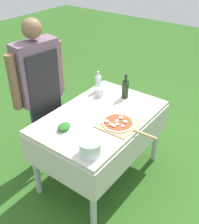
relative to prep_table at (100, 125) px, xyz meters
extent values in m
plane|color=#2D5B1E|center=(0.00, 0.00, -0.63)|extent=(12.00, 12.00, 0.00)
cube|color=beige|center=(0.00, 0.00, 0.09)|extent=(1.21, 0.79, 0.04)
cube|color=beige|center=(0.00, -0.40, -0.07)|extent=(1.21, 0.01, 0.28)
cube|color=beige|center=(0.00, 0.40, -0.07)|extent=(1.21, 0.01, 0.28)
cube|color=beige|center=(-0.61, 0.00, -0.07)|extent=(0.01, 0.79, 0.28)
cube|color=beige|center=(0.61, 0.00, -0.07)|extent=(0.01, 0.79, 0.28)
cylinder|color=#B7B7BC|center=(-0.54, -0.34, -0.28)|extent=(0.06, 0.06, 0.70)
cylinder|color=#B7B7BC|center=(0.54, -0.34, -0.28)|extent=(0.06, 0.06, 0.70)
cylinder|color=#B7B7BC|center=(-0.54, 0.34, -0.28)|extent=(0.06, 0.06, 0.70)
cylinder|color=#B7B7BC|center=(0.54, 0.34, -0.28)|extent=(0.06, 0.06, 0.70)
cylinder|color=#333D56|center=(-0.08, 0.60, -0.24)|extent=(0.11, 0.11, 0.77)
cylinder|color=#333D56|center=(-0.23, 0.62, -0.24)|extent=(0.11, 0.11, 0.77)
cube|color=#6B5166|center=(-0.16, 0.61, 0.43)|extent=(0.44, 0.23, 0.58)
cube|color=#232326|center=(-0.17, 0.51, 0.22)|extent=(0.33, 0.06, 0.84)
cylinder|color=brown|center=(0.08, 0.57, 0.41)|extent=(0.09, 0.09, 0.52)
cylinder|color=brown|center=(-0.40, 0.64, 0.41)|extent=(0.09, 0.09, 0.52)
sphere|color=brown|center=(-0.16, 0.61, 0.83)|extent=(0.18, 0.18, 0.18)
cube|color=tan|center=(-0.03, -0.21, 0.11)|extent=(0.32, 0.32, 0.01)
cylinder|color=tan|center=(-0.02, -0.47, 0.11)|extent=(0.03, 0.22, 0.02)
cylinder|color=beige|center=(-0.03, -0.21, 0.12)|extent=(0.28, 0.28, 0.01)
cylinder|color=#D14223|center=(-0.03, -0.21, 0.13)|extent=(0.25, 0.25, 0.00)
ellipsoid|color=white|center=(-0.06, -0.28, 0.14)|extent=(0.05, 0.05, 0.01)
ellipsoid|color=white|center=(0.03, -0.20, 0.14)|extent=(0.05, 0.04, 0.02)
ellipsoid|color=white|center=(-0.11, -0.22, 0.14)|extent=(0.04, 0.05, 0.02)
ellipsoid|color=white|center=(0.00, -0.27, 0.14)|extent=(0.05, 0.05, 0.02)
ellipsoid|color=white|center=(-0.02, -0.20, 0.14)|extent=(0.03, 0.03, 0.01)
ellipsoid|color=white|center=(-0.09, -0.13, 0.14)|extent=(0.05, 0.06, 0.02)
ellipsoid|color=white|center=(-0.04, -0.20, 0.14)|extent=(0.04, 0.04, 0.01)
ellipsoid|color=white|center=(-0.07, -0.23, 0.14)|extent=(0.04, 0.04, 0.01)
ellipsoid|color=white|center=(-0.10, -0.19, 0.15)|extent=(0.05, 0.06, 0.02)
ellipsoid|color=#286B23|center=(0.00, -0.19, 0.14)|extent=(0.03, 0.02, 0.00)
ellipsoid|color=#286B23|center=(-0.01, -0.23, 0.14)|extent=(0.04, 0.03, 0.00)
ellipsoid|color=#286B23|center=(-0.06, -0.22, 0.14)|extent=(0.03, 0.02, 0.00)
ellipsoid|color=#286B23|center=(-0.06, -0.18, 0.14)|extent=(0.02, 0.03, 0.00)
ellipsoid|color=#286B23|center=(0.04, -0.28, 0.14)|extent=(0.04, 0.03, 0.00)
ellipsoid|color=#286B23|center=(-0.10, -0.20, 0.14)|extent=(0.04, 0.03, 0.00)
cylinder|color=black|center=(0.42, 0.00, 0.20)|extent=(0.07, 0.07, 0.18)
cylinder|color=black|center=(0.42, 0.00, 0.31)|extent=(0.03, 0.03, 0.05)
cylinder|color=#232326|center=(0.42, 0.00, 0.35)|extent=(0.03, 0.03, 0.02)
cylinder|color=silver|center=(0.37, 0.30, 0.19)|extent=(0.07, 0.07, 0.16)
cone|color=silver|center=(0.37, 0.30, 0.29)|extent=(0.07, 0.07, 0.04)
cylinder|color=silver|center=(0.37, 0.30, 0.32)|extent=(0.03, 0.03, 0.02)
cube|color=silver|center=(-0.36, 0.11, 0.11)|extent=(0.17, 0.14, 0.01)
ellipsoid|color=#286B23|center=(-0.36, 0.11, 0.14)|extent=(0.15, 0.12, 0.05)
cylinder|color=silver|center=(-0.47, -0.26, 0.17)|extent=(0.17, 0.17, 0.12)
cylinder|color=silver|center=(0.29, 0.22, 0.14)|extent=(0.08, 0.08, 0.07)
cylinder|color=#D14223|center=(0.29, 0.22, 0.13)|extent=(0.07, 0.07, 0.05)
cylinder|color=#B7B2A3|center=(0.29, 0.22, 0.18)|extent=(0.08, 0.08, 0.01)
camera|label=1|loc=(-1.72, -1.28, 1.50)|focal=45.00mm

